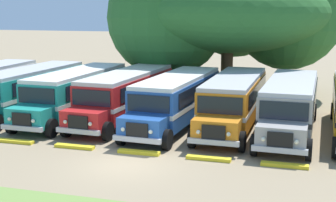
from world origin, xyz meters
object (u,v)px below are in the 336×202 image
at_px(parked_bus_slot_4, 177,98).
at_px(broad_shade_tree, 227,14).
at_px(parked_bus_slot_6, 290,103).
at_px(parked_bus_slot_1, 29,88).
at_px(parked_bus_slot_3, 126,93).
at_px(parked_bus_slot_5, 234,99).
at_px(parked_bus_slot_2, 76,91).

relative_size(parked_bus_slot_4, broad_shade_tree, 0.64).
bearing_deg(parked_bus_slot_6, broad_shade_tree, -150.67).
height_order(parked_bus_slot_1, parked_bus_slot_3, same).
bearing_deg(parked_bus_slot_5, parked_bus_slot_6, 82.86).
relative_size(parked_bus_slot_3, parked_bus_slot_4, 1.00).
relative_size(parked_bus_slot_3, parked_bus_slot_5, 1.01).
bearing_deg(parked_bus_slot_1, parked_bus_slot_4, 88.88).
height_order(parked_bus_slot_4, parked_bus_slot_6, same).
xyz_separation_m(parked_bus_slot_2, parked_bus_slot_6, (12.87, -0.23, 0.00)).
bearing_deg(parked_bus_slot_4, parked_bus_slot_3, -96.96).
xyz_separation_m(parked_bus_slot_4, parked_bus_slot_5, (3.20, 0.58, 0.00)).
relative_size(parked_bus_slot_5, broad_shade_tree, 0.63).
relative_size(parked_bus_slot_1, parked_bus_slot_3, 1.00).
relative_size(parked_bus_slot_2, broad_shade_tree, 0.64).
distance_m(parked_bus_slot_1, parked_bus_slot_2, 3.42).
height_order(parked_bus_slot_2, parked_bus_slot_6, same).
distance_m(parked_bus_slot_3, parked_bus_slot_4, 3.42).
relative_size(parked_bus_slot_1, parked_bus_slot_2, 1.00).
bearing_deg(parked_bus_slot_1, broad_shade_tree, 133.53).
bearing_deg(parked_bus_slot_4, broad_shade_tree, 177.73).
height_order(parked_bus_slot_2, parked_bus_slot_5, same).
distance_m(parked_bus_slot_3, broad_shade_tree, 11.58).
distance_m(parked_bus_slot_4, parked_bus_slot_6, 6.31).
height_order(parked_bus_slot_6, broad_shade_tree, broad_shade_tree).
xyz_separation_m(parked_bus_slot_1, broad_shade_tree, (11.01, 9.71, 4.63)).
xyz_separation_m(parked_bus_slot_2, broad_shade_tree, (7.59, 9.89, 4.63)).
bearing_deg(parked_bus_slot_4, parked_bus_slot_6, 94.93).
height_order(parked_bus_slot_1, broad_shade_tree, broad_shade_tree).
height_order(parked_bus_slot_1, parked_bus_slot_2, same).
bearing_deg(parked_bus_slot_4, parked_bus_slot_1, -89.77).
bearing_deg(parked_bus_slot_4, parked_bus_slot_2, -89.94).
bearing_deg(parked_bus_slot_5, parked_bus_slot_3, -89.83).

